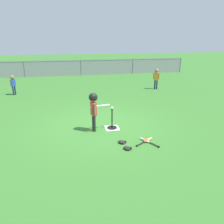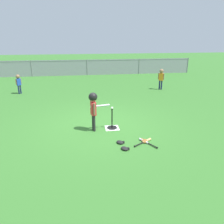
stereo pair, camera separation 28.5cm
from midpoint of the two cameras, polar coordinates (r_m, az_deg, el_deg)
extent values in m
plane|color=#336B28|center=(7.33, -2.14, -3.35)|extent=(60.00, 60.00, 0.00)
cube|color=white|center=(7.07, 1.16, -4.18)|extent=(0.44, 0.44, 0.01)
cylinder|color=black|center=(7.07, 1.16, -4.12)|extent=(0.32, 0.32, 0.03)
cylinder|color=black|center=(6.95, 1.18, -1.67)|extent=(0.04, 0.04, 0.62)
cylinder|color=black|center=(6.84, 1.19, 0.68)|extent=(0.06, 0.06, 0.02)
sphere|color=white|center=(6.83, 1.20, 1.05)|extent=(0.07, 0.07, 0.07)
cylinder|color=#262626|center=(6.87, -3.73, -2.62)|extent=(0.08, 0.08, 0.53)
cylinder|color=#262626|center=(6.77, -3.49, -2.97)|extent=(0.08, 0.08, 0.53)
cube|color=red|center=(6.66, -3.70, 0.93)|extent=(0.18, 0.25, 0.41)
cylinder|color=#8C6647|center=(6.78, -4.00, 1.54)|extent=(0.06, 0.06, 0.35)
cylinder|color=#8C6647|center=(6.51, -3.39, 0.79)|extent=(0.06, 0.06, 0.35)
sphere|color=#8C6647|center=(6.56, -3.76, 3.69)|extent=(0.23, 0.23, 0.23)
sphere|color=black|center=(6.55, -3.77, 3.94)|extent=(0.27, 0.27, 0.27)
cylinder|color=silver|center=(6.69, -1.96, 1.63)|extent=(0.60, 0.15, 0.06)
cylinder|color=#191E4C|center=(12.12, -22.18, 5.50)|extent=(0.07, 0.07, 0.44)
cylinder|color=#191E4C|center=(12.08, -22.59, 5.40)|extent=(0.07, 0.07, 0.44)
cube|color=#2347B7|center=(12.02, -22.62, 7.26)|extent=(0.23, 0.21, 0.34)
cylinder|color=#8C6647|center=(12.07, -22.11, 7.48)|extent=(0.05, 0.05, 0.29)
cylinder|color=#8C6647|center=(11.97, -23.17, 7.26)|extent=(0.05, 0.05, 0.29)
sphere|color=#8C6647|center=(11.97, -22.79, 8.56)|extent=(0.20, 0.20, 0.20)
cylinder|color=#191E4C|center=(12.42, 13.46, 6.85)|extent=(0.08, 0.08, 0.50)
cylinder|color=#191E4C|center=(12.44, 12.96, 6.92)|extent=(0.08, 0.08, 0.50)
cube|color=orange|center=(12.35, 13.37, 8.91)|extent=(0.26, 0.24, 0.39)
cylinder|color=#8C6647|center=(12.31, 14.02, 8.96)|extent=(0.06, 0.06, 0.34)
cylinder|color=#8C6647|center=(12.37, 12.74, 9.11)|extent=(0.06, 0.06, 0.34)
sphere|color=#8C6647|center=(12.29, 13.48, 10.37)|extent=(0.22, 0.22, 0.22)
cylinder|color=silver|center=(6.26, 9.60, -7.47)|extent=(0.21, 0.32, 0.06)
cylinder|color=black|center=(6.07, 11.89, -8.54)|extent=(0.19, 0.30, 0.03)
cylinder|color=black|center=(5.98, 13.10, -9.10)|extent=(0.05, 0.04, 0.05)
cylinder|color=#DBB266|center=(6.30, 10.37, -7.38)|extent=(0.31, 0.23, 0.06)
cylinder|color=black|center=(6.06, 8.38, -8.37)|extent=(0.30, 0.21, 0.03)
cylinder|color=black|center=(5.95, 7.32, -8.90)|extent=(0.04, 0.05, 0.05)
ellipsoid|color=black|center=(5.80, 4.75, -9.49)|extent=(0.25, 0.27, 0.07)
cube|color=black|center=(5.81, 5.73, -9.52)|extent=(0.06, 0.06, 0.06)
ellipsoid|color=black|center=(6.11, 3.45, -7.90)|extent=(0.26, 0.27, 0.07)
cube|color=black|center=(6.11, 4.37, -7.90)|extent=(0.06, 0.06, 0.06)
ellipsoid|color=brown|center=(6.25, 9.83, -7.49)|extent=(0.23, 0.26, 0.07)
cube|color=brown|center=(6.32, 9.23, -7.16)|extent=(0.06, 0.06, 0.06)
cylinder|color=slate|center=(17.02, -19.84, 10.63)|extent=(0.06, 0.06, 1.15)
cylinder|color=slate|center=(16.72, -6.03, 11.51)|extent=(0.06, 0.06, 1.15)
cylinder|color=slate|center=(17.36, 7.56, 11.74)|extent=(0.06, 0.06, 1.15)
cylinder|color=slate|center=(18.85, 19.58, 11.41)|extent=(0.06, 0.06, 1.15)
cube|color=gray|center=(16.66, -6.09, 13.27)|extent=(16.00, 0.03, 0.03)
cube|color=gray|center=(16.72, -6.03, 11.51)|extent=(16.00, 0.01, 1.15)
camera|label=1|loc=(0.14, -88.81, 0.42)|focal=34.97mm
camera|label=2|loc=(0.14, 91.19, -0.42)|focal=34.97mm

